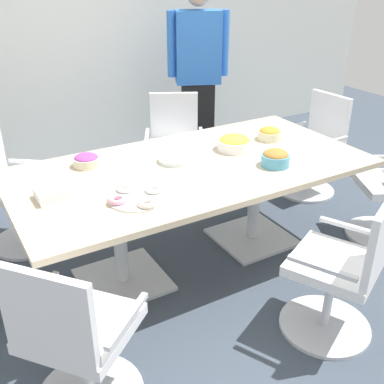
{
  "coord_description": "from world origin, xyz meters",
  "views": [
    {
      "loc": [
        -1.46,
        -2.5,
        1.99
      ],
      "look_at": [
        0.0,
        0.0,
        0.55
      ],
      "focal_mm": 43.78,
      "sensor_mm": 36.0,
      "label": 1
    }
  ],
  "objects_px": {
    "conference_table": "(192,182)",
    "snack_bowl_chips_yellow": "(234,143)",
    "snack_bowl_pretzels": "(275,158)",
    "napkin_pile": "(52,194)",
    "office_chair_6": "(314,150)",
    "snack_bowl_candy_mix": "(86,160)",
    "office_chair_4": "(342,275)",
    "plate_stack": "(175,160)",
    "snack_bowl_chips_orange": "(270,134)",
    "office_chair_1": "(14,196)",
    "office_chair_0": "(175,151)",
    "donut_platter": "(136,196)",
    "office_chair_3": "(76,344)",
    "person_standing_1": "(198,74)"
  },
  "relations": [
    {
      "from": "conference_table",
      "to": "snack_bowl_chips_yellow",
      "type": "relative_size",
      "value": 9.55
    },
    {
      "from": "snack_bowl_pretzels",
      "to": "napkin_pile",
      "type": "bearing_deg",
      "value": 169.36
    },
    {
      "from": "office_chair_6",
      "to": "snack_bowl_candy_mix",
      "type": "height_order",
      "value": "office_chair_6"
    },
    {
      "from": "conference_table",
      "to": "office_chair_4",
      "type": "xyz_separation_m",
      "value": [
        0.35,
        -1.08,
        -0.22
      ]
    },
    {
      "from": "conference_table",
      "to": "napkin_pile",
      "type": "xyz_separation_m",
      "value": [
        -0.95,
        -0.02,
        0.16
      ]
    },
    {
      "from": "plate_stack",
      "to": "conference_table",
      "type": "bearing_deg",
      "value": -59.6
    },
    {
      "from": "snack_bowl_chips_yellow",
      "to": "snack_bowl_chips_orange",
      "type": "bearing_deg",
      "value": 6.61
    },
    {
      "from": "office_chair_1",
      "to": "snack_bowl_chips_orange",
      "type": "bearing_deg",
      "value": 105.35
    },
    {
      "from": "snack_bowl_chips_yellow",
      "to": "plate_stack",
      "type": "bearing_deg",
      "value": 177.65
    },
    {
      "from": "office_chair_0",
      "to": "snack_bowl_chips_orange",
      "type": "relative_size",
      "value": 5.1
    },
    {
      "from": "donut_platter",
      "to": "snack_bowl_candy_mix",
      "type": "bearing_deg",
      "value": 98.18
    },
    {
      "from": "snack_bowl_chips_yellow",
      "to": "office_chair_4",
      "type": "bearing_deg",
      "value": -93.09
    },
    {
      "from": "snack_bowl_pretzels",
      "to": "donut_platter",
      "type": "height_order",
      "value": "snack_bowl_pretzels"
    },
    {
      "from": "office_chair_3",
      "to": "person_standing_1",
      "type": "height_order",
      "value": "person_standing_1"
    },
    {
      "from": "office_chair_4",
      "to": "office_chair_6",
      "type": "xyz_separation_m",
      "value": [
        1.21,
        1.51,
        0.0
      ]
    },
    {
      "from": "napkin_pile",
      "to": "snack_bowl_candy_mix",
      "type": "bearing_deg",
      "value": 47.55
    },
    {
      "from": "donut_platter",
      "to": "plate_stack",
      "type": "distance_m",
      "value": 0.59
    },
    {
      "from": "office_chair_4",
      "to": "snack_bowl_pretzels",
      "type": "height_order",
      "value": "office_chair_4"
    },
    {
      "from": "office_chair_6",
      "to": "office_chair_4",
      "type": "bearing_deg",
      "value": 137.75
    },
    {
      "from": "office_chair_1",
      "to": "donut_platter",
      "type": "relative_size",
      "value": 2.62
    },
    {
      "from": "office_chair_0",
      "to": "plate_stack",
      "type": "height_order",
      "value": "office_chair_0"
    },
    {
      "from": "office_chair_3",
      "to": "snack_bowl_candy_mix",
      "type": "relative_size",
      "value": 5.11
    },
    {
      "from": "office_chair_1",
      "to": "donut_platter",
      "type": "bearing_deg",
      "value": 61.74
    },
    {
      "from": "conference_table",
      "to": "snack_bowl_pretzels",
      "type": "bearing_deg",
      "value": -30.63
    },
    {
      "from": "conference_table",
      "to": "snack_bowl_chips_yellow",
      "type": "xyz_separation_m",
      "value": [
        0.41,
        0.1,
        0.18
      ]
    },
    {
      "from": "conference_table",
      "to": "snack_bowl_chips_orange",
      "type": "height_order",
      "value": "snack_bowl_chips_orange"
    },
    {
      "from": "office_chair_1",
      "to": "snack_bowl_chips_orange",
      "type": "xyz_separation_m",
      "value": [
        1.8,
        -0.73,
        0.39
      ]
    },
    {
      "from": "snack_bowl_chips_orange",
      "to": "napkin_pile",
      "type": "relative_size",
      "value": 1.04
    },
    {
      "from": "conference_table",
      "to": "napkin_pile",
      "type": "relative_size",
      "value": 14.03
    },
    {
      "from": "office_chair_0",
      "to": "office_chair_1",
      "type": "xyz_separation_m",
      "value": [
        -1.47,
        -0.19,
        0.0
      ]
    },
    {
      "from": "office_chair_0",
      "to": "office_chair_4",
      "type": "relative_size",
      "value": 1.0
    },
    {
      "from": "office_chair_6",
      "to": "office_chair_1",
      "type": "bearing_deg",
      "value": 76.88
    },
    {
      "from": "office_chair_4",
      "to": "snack_bowl_candy_mix",
      "type": "relative_size",
      "value": 5.11
    },
    {
      "from": "snack_bowl_candy_mix",
      "to": "donut_platter",
      "type": "height_order",
      "value": "snack_bowl_candy_mix"
    },
    {
      "from": "office_chair_0",
      "to": "donut_platter",
      "type": "height_order",
      "value": "office_chair_0"
    },
    {
      "from": "office_chair_6",
      "to": "donut_platter",
      "type": "height_order",
      "value": "office_chair_6"
    },
    {
      "from": "snack_bowl_pretzels",
      "to": "snack_bowl_chips_yellow",
      "type": "xyz_separation_m",
      "value": [
        -0.07,
        0.38,
        -0.0
      ]
    },
    {
      "from": "office_chair_6",
      "to": "snack_bowl_candy_mix",
      "type": "distance_m",
      "value": 2.21
    },
    {
      "from": "conference_table",
      "to": "office_chair_3",
      "type": "distance_m",
      "value": 1.4
    },
    {
      "from": "snack_bowl_chips_yellow",
      "to": "office_chair_1",
      "type": "bearing_deg",
      "value": 151.86
    },
    {
      "from": "snack_bowl_candy_mix",
      "to": "office_chair_6",
      "type": "bearing_deg",
      "value": 2.27
    },
    {
      "from": "office_chair_3",
      "to": "person_standing_1",
      "type": "relative_size",
      "value": 0.5
    },
    {
      "from": "conference_table",
      "to": "donut_platter",
      "type": "height_order",
      "value": "donut_platter"
    },
    {
      "from": "conference_table",
      "to": "office_chair_6",
      "type": "xyz_separation_m",
      "value": [
        1.56,
        0.43,
        -0.22
      ]
    },
    {
      "from": "snack_bowl_candy_mix",
      "to": "office_chair_0",
      "type": "bearing_deg",
      "value": 34.38
    },
    {
      "from": "conference_table",
      "to": "donut_platter",
      "type": "distance_m",
      "value": 0.61
    },
    {
      "from": "conference_table",
      "to": "snack_bowl_pretzels",
      "type": "distance_m",
      "value": 0.58
    },
    {
      "from": "person_standing_1",
      "to": "snack_bowl_pretzels",
      "type": "distance_m",
      "value": 1.91
    },
    {
      "from": "conference_table",
      "to": "plate_stack",
      "type": "relative_size",
      "value": 10.48
    },
    {
      "from": "person_standing_1",
      "to": "donut_platter",
      "type": "relative_size",
      "value": 5.26
    }
  ]
}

